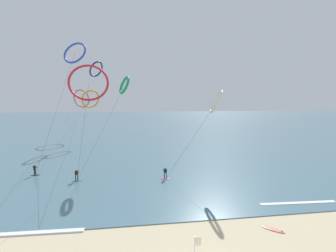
{
  "coord_description": "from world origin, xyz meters",
  "views": [
    {
      "loc": [
        -4.64,
        -11.33,
        11.35
      ],
      "look_at": [
        0.0,
        22.85,
        7.32
      ],
      "focal_mm": 23.85,
      "sensor_mm": 36.0,
      "label": 1
    }
  ],
  "objects_px": {
    "surfer_charcoal": "(35,171)",
    "kite_ivory": "(216,102)",
    "surfer_teal": "(77,176)",
    "surfboard_spare": "(273,229)",
    "kite_emerald": "(124,85)",
    "kite_cobalt": "(75,53)",
    "kite_crimson": "(89,82)",
    "kite_navy": "(96,69)",
    "kite_coral": "(81,99)",
    "kite_amber": "(91,99)",
    "surfer_magenta": "(165,174)",
    "beach_flag": "(196,248)"
  },
  "relations": [
    {
      "from": "surfer_teal",
      "to": "kite_amber",
      "type": "relative_size",
      "value": 0.06
    },
    {
      "from": "surfer_magenta",
      "to": "surfer_charcoal",
      "type": "bearing_deg",
      "value": -17.03
    },
    {
      "from": "surfer_magenta",
      "to": "beach_flag",
      "type": "height_order",
      "value": "beach_flag"
    },
    {
      "from": "surfer_teal",
      "to": "kite_crimson",
      "type": "relative_size",
      "value": 0.11
    },
    {
      "from": "kite_cobalt",
      "to": "kite_coral",
      "type": "height_order",
      "value": "kite_cobalt"
    },
    {
      "from": "kite_cobalt",
      "to": "surfer_magenta",
      "type": "bearing_deg",
      "value": -14.98
    },
    {
      "from": "kite_cobalt",
      "to": "surfboard_spare",
      "type": "relative_size",
      "value": 12.43
    },
    {
      "from": "surfer_teal",
      "to": "surfboard_spare",
      "type": "distance_m",
      "value": 24.97
    },
    {
      "from": "kite_amber",
      "to": "kite_navy",
      "type": "bearing_deg",
      "value": -134.7
    },
    {
      "from": "beach_flag",
      "to": "kite_amber",
      "type": "bearing_deg",
      "value": 108.5
    },
    {
      "from": "kite_navy",
      "to": "surfboard_spare",
      "type": "bearing_deg",
      "value": 54.5
    },
    {
      "from": "surfer_charcoal",
      "to": "kite_emerald",
      "type": "distance_m",
      "value": 19.04
    },
    {
      "from": "kite_crimson",
      "to": "kite_emerald",
      "type": "height_order",
      "value": "kite_crimson"
    },
    {
      "from": "kite_navy",
      "to": "kite_emerald",
      "type": "height_order",
      "value": "kite_navy"
    },
    {
      "from": "surfer_charcoal",
      "to": "kite_navy",
      "type": "distance_m",
      "value": 36.55
    },
    {
      "from": "surfer_magenta",
      "to": "surfboard_spare",
      "type": "height_order",
      "value": "surfer_magenta"
    },
    {
      "from": "kite_navy",
      "to": "kite_coral",
      "type": "distance_m",
      "value": 9.97
    },
    {
      "from": "surfer_charcoal",
      "to": "surfer_magenta",
      "type": "distance_m",
      "value": 19.68
    },
    {
      "from": "surfer_magenta",
      "to": "surfer_teal",
      "type": "xyz_separation_m",
      "value": [
        -12.4,
        0.8,
        0.0
      ]
    },
    {
      "from": "kite_ivory",
      "to": "kite_crimson",
      "type": "relative_size",
      "value": 0.8
    },
    {
      "from": "beach_flag",
      "to": "surfer_charcoal",
      "type": "bearing_deg",
      "value": 131.6
    },
    {
      "from": "kite_ivory",
      "to": "surfboard_spare",
      "type": "height_order",
      "value": "kite_ivory"
    },
    {
      "from": "surfer_teal",
      "to": "kite_ivory",
      "type": "relative_size",
      "value": 0.13
    },
    {
      "from": "kite_navy",
      "to": "kite_coral",
      "type": "relative_size",
      "value": 0.99
    },
    {
      "from": "kite_cobalt",
      "to": "kite_emerald",
      "type": "relative_size",
      "value": 1.4
    },
    {
      "from": "kite_emerald",
      "to": "beach_flag",
      "type": "relative_size",
      "value": 6.29
    },
    {
      "from": "surfer_magenta",
      "to": "kite_coral",
      "type": "xyz_separation_m",
      "value": [
        -20.12,
        37.83,
        10.93
      ]
    },
    {
      "from": "surfer_charcoal",
      "to": "kite_ivory",
      "type": "distance_m",
      "value": 28.87
    },
    {
      "from": "kite_ivory",
      "to": "kite_coral",
      "type": "height_order",
      "value": "kite_coral"
    },
    {
      "from": "kite_crimson",
      "to": "surfer_magenta",
      "type": "bearing_deg",
      "value": -1.26
    },
    {
      "from": "surfer_magenta",
      "to": "kite_cobalt",
      "type": "xyz_separation_m",
      "value": [
        -14.63,
        11.53,
        18.78
      ]
    },
    {
      "from": "kite_cobalt",
      "to": "kite_coral",
      "type": "xyz_separation_m",
      "value": [
        -5.49,
        26.31,
        -7.85
      ]
    },
    {
      "from": "beach_flag",
      "to": "kite_ivory",
      "type": "bearing_deg",
      "value": 66.94
    },
    {
      "from": "beach_flag",
      "to": "kite_emerald",
      "type": "bearing_deg",
      "value": 102.89
    },
    {
      "from": "surfer_magenta",
      "to": "surfboard_spare",
      "type": "xyz_separation_m",
      "value": [
        7.87,
        -13.77,
        -0.78
      ]
    },
    {
      "from": "kite_amber",
      "to": "surfer_magenta",
      "type": "bearing_deg",
      "value": 81.44
    },
    {
      "from": "kite_cobalt",
      "to": "kite_emerald",
      "type": "height_order",
      "value": "kite_cobalt"
    },
    {
      "from": "kite_emerald",
      "to": "beach_flag",
      "type": "height_order",
      "value": "kite_emerald"
    },
    {
      "from": "kite_emerald",
      "to": "kite_ivory",
      "type": "bearing_deg",
      "value": 37.83
    },
    {
      "from": "surfer_teal",
      "to": "kite_crimson",
      "type": "height_order",
      "value": "kite_crimson"
    },
    {
      "from": "kite_emerald",
      "to": "kite_cobalt",
      "type": "bearing_deg",
      "value": -133.57
    },
    {
      "from": "kite_cobalt",
      "to": "kite_navy",
      "type": "distance_m",
      "value": 23.46
    },
    {
      "from": "kite_navy",
      "to": "kite_amber",
      "type": "bearing_deg",
      "value": 21.29
    },
    {
      "from": "kite_amber",
      "to": "kite_emerald",
      "type": "relative_size",
      "value": 1.79
    },
    {
      "from": "kite_coral",
      "to": "kite_emerald",
      "type": "distance_m",
      "value": 33.01
    },
    {
      "from": "surfer_charcoal",
      "to": "surfer_teal",
      "type": "distance_m",
      "value": 7.6
    },
    {
      "from": "surfer_magenta",
      "to": "kite_cobalt",
      "type": "distance_m",
      "value": 26.45
    },
    {
      "from": "surfer_teal",
      "to": "kite_navy",
      "type": "xyz_separation_m",
      "value": [
        -2.72,
        34.19,
        19.07
      ]
    },
    {
      "from": "surfboard_spare",
      "to": "beach_flag",
      "type": "relative_size",
      "value": 0.71
    },
    {
      "from": "kite_crimson",
      "to": "kite_emerald",
      "type": "bearing_deg",
      "value": 59.81
    }
  ]
}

